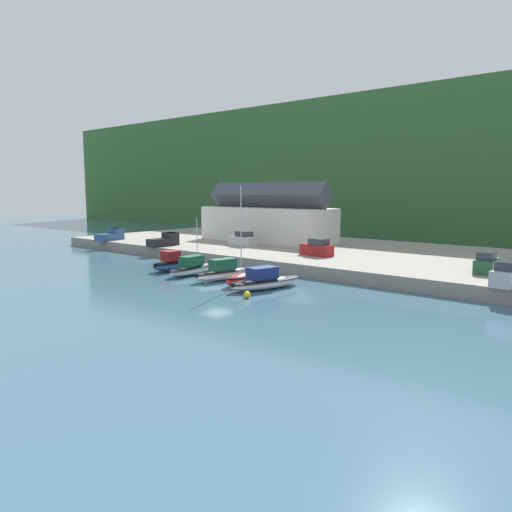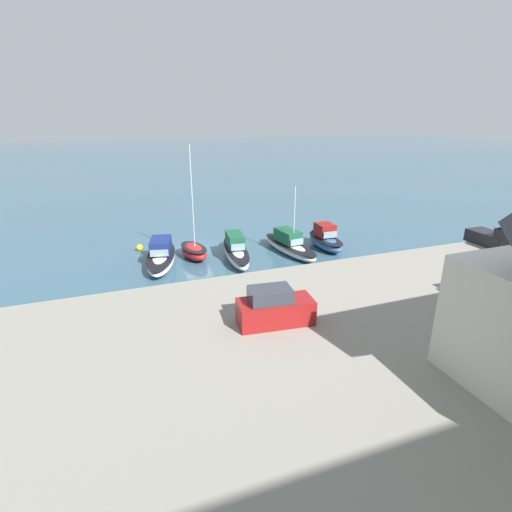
# 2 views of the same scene
# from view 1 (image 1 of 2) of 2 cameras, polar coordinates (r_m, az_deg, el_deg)

# --- Properties ---
(ground_plane) EXTENTS (320.00, 320.00, 0.00)m
(ground_plane) POSITION_cam_1_polar(r_m,az_deg,el_deg) (49.38, -4.44, -3.67)
(ground_plane) COLOR #385B70
(hillside_backdrop) EXTENTS (240.00, 58.85, 28.96)m
(hillside_backdrop) POSITION_cam_1_polar(r_m,az_deg,el_deg) (125.08, 25.12, 9.10)
(hillside_backdrop) COLOR #386633
(hillside_backdrop) RESTS_ON ground_plane
(quay_promenade) EXTENTS (93.62, 31.23, 1.40)m
(quay_promenade) POSITION_cam_1_polar(r_m,az_deg,el_deg) (69.91, 10.93, 0.11)
(quay_promenade) COLOR gray
(quay_promenade) RESTS_ON ground_plane
(harbor_clubhouse) EXTENTS (22.40, 8.65, 9.49)m
(harbor_clubhouse) POSITION_cam_1_polar(r_m,az_deg,el_deg) (80.84, 1.33, 4.18)
(harbor_clubhouse) COLOR silver
(harbor_clubhouse) RESTS_ON quay_promenade
(moored_boat_0) EXTENTS (2.28, 5.51, 2.40)m
(moored_boat_0) POSITION_cam_1_polar(r_m,az_deg,el_deg) (60.53, -9.55, -0.84)
(moored_boat_0) COLOR #33568E
(moored_boat_0) RESTS_ON ground_plane
(moored_boat_1) EXTENTS (3.18, 8.27, 6.42)m
(moored_boat_1) POSITION_cam_1_polar(r_m,az_deg,el_deg) (57.66, -7.13, -1.31)
(moored_boat_1) COLOR silver
(moored_boat_1) RESTS_ON ground_plane
(moored_boat_2) EXTENTS (2.99, 8.36, 2.29)m
(moored_boat_2) POSITION_cam_1_polar(r_m,az_deg,el_deg) (53.80, -3.53, -1.85)
(moored_boat_2) COLOR white
(moored_boat_2) RESTS_ON ground_plane
(moored_boat_3) EXTENTS (2.55, 4.36, 10.03)m
(moored_boat_3) POSITION_cam_1_polar(r_m,az_deg,el_deg) (50.37, -1.89, -2.62)
(moored_boat_3) COLOR red
(moored_boat_3) RESTS_ON ground_plane
(moored_boat_4) EXTENTS (4.14, 8.52, 2.18)m
(moored_boat_4) POSITION_cam_1_polar(r_m,az_deg,el_deg) (48.74, 1.02, -2.87)
(moored_boat_4) COLOR silver
(moored_boat_4) RESTS_ON ground_plane
(parked_car_0) EXTENTS (2.29, 4.39, 2.16)m
(parked_car_0) POSITION_cam_1_polar(r_m,az_deg,el_deg) (48.09, 26.95, -1.98)
(parked_car_0) COLOR #B7B7BC
(parked_car_0) RESTS_ON quay_promenade
(parked_car_1) EXTENTS (4.28, 1.99, 2.16)m
(parked_car_1) POSITION_cam_1_polar(r_m,az_deg,el_deg) (73.61, -1.52, 1.88)
(parked_car_1) COLOR #B7B7BC
(parked_car_1) RESTS_ON quay_promenade
(parked_car_2) EXTENTS (4.37, 2.25, 2.16)m
(parked_car_2) POSITION_cam_1_polar(r_m,az_deg,el_deg) (63.11, 6.98, 0.88)
(parked_car_2) COLOR maroon
(parked_car_2) RESTS_ON quay_promenade
(parked_car_3) EXTENTS (2.23, 4.37, 2.16)m
(parked_car_3) POSITION_cam_1_polar(r_m,az_deg,el_deg) (54.67, 24.86, -0.80)
(parked_car_3) COLOR #1E4C2D
(parked_car_3) RESTS_ON quay_promenade
(pickup_truck_0) EXTENTS (2.02, 4.73, 1.90)m
(pickup_truck_0) POSITION_cam_1_polar(r_m,az_deg,el_deg) (75.13, -10.32, 1.80)
(pickup_truck_0) COLOR black
(pickup_truck_0) RESTS_ON quay_promenade
(pickup_truck_1) EXTENTS (2.63, 4.96, 1.90)m
(pickup_truck_1) POSITION_cam_1_polar(r_m,az_deg,el_deg) (85.59, -16.18, 2.32)
(pickup_truck_1) COLOR #2D4C84
(pickup_truck_1) RESTS_ON quay_promenade
(dog_on_quay) EXTENTS (0.84, 0.68, 0.68)m
(dog_on_quay) POSITION_cam_1_polar(r_m,az_deg,el_deg) (89.87, -15.72, 2.34)
(dog_on_quay) COLOR tan
(dog_on_quay) RESTS_ON quay_promenade
(mooring_buoy_0) EXTENTS (0.63, 0.63, 0.63)m
(mooring_buoy_0) POSITION_cam_1_polar(r_m,az_deg,el_deg) (44.70, -1.03, -4.43)
(mooring_buoy_0) COLOR yellow
(mooring_buoy_0) RESTS_ON ground_plane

